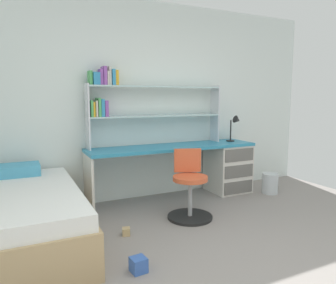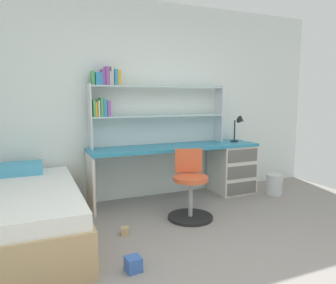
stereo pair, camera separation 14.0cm
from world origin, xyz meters
The scene contains 9 objects.
room_shell centered at (-1.18, 1.20, 1.33)m, with size 5.45×5.95×2.66m.
desk centered at (0.94, 2.18, 0.42)m, with size 2.34×0.55×0.74m.
bookshelf_hutch centered at (-0.18, 2.34, 1.35)m, with size 1.89×0.22×1.03m.
desk_lamp centered at (1.32, 2.17, 1.00)m, with size 0.20×0.17×0.38m.
swivel_chair centered at (0.16, 1.49, 0.31)m, with size 0.52×0.52×0.79m.
bed_platform centered at (-1.64, 1.54, 0.27)m, with size 1.13×1.86×0.65m.
waste_bin centered at (1.69, 1.81, 0.15)m, with size 0.23×0.23×0.29m, color silver.
toy_block_natural_0 centered at (-0.66, 1.33, 0.04)m, with size 0.08×0.08×0.08m, color tan.
toy_block_blue_1 centered at (-0.79, 0.63, 0.06)m, with size 0.12×0.12×0.12m, color #3860B7.
Camera 1 is at (-1.62, -1.62, 1.38)m, focal length 34.16 mm.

